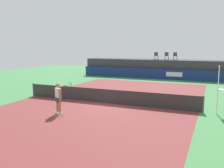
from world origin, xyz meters
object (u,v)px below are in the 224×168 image
(spectator_chair_far_left, at_px, (156,55))
(net_post_far, at_px, (203,104))
(spectator_chair_left, at_px, (167,56))
(umpire_chair, at_px, (220,87))
(tennis_player, at_px, (59,97))
(spectator_chair_center, at_px, (175,56))
(tennis_ball, at_px, (128,82))
(net_post_near, at_px, (33,90))

(spectator_chair_far_left, height_order, net_post_far, spectator_chair_far_left)
(spectator_chair_left, xyz_separation_m, umpire_chair, (5.86, -15.20, -1.11))
(spectator_chair_far_left, height_order, umpire_chair, spectator_chair_far_left)
(net_post_far, xyz_separation_m, tennis_player, (-7.61, -3.49, 0.46))
(spectator_chair_center, height_order, tennis_player, spectator_chair_center)
(spectator_chair_left, relative_size, tennis_ball, 13.06)
(net_post_far, height_order, tennis_ball, net_post_far)
(spectator_chair_left, bearing_deg, umpire_chair, -68.92)
(tennis_ball, bearing_deg, net_post_far, -50.67)
(umpire_chair, bearing_deg, net_post_near, 179.98)
(tennis_ball, bearing_deg, spectator_chair_far_left, 71.39)
(net_post_near, bearing_deg, spectator_chair_center, 61.12)
(spectator_chair_left, xyz_separation_m, net_post_far, (5.03, -15.19, -2.19))
(tennis_player, relative_size, tennis_ball, 26.03)
(net_post_near, bearing_deg, net_post_far, 0.00)
(spectator_chair_left, distance_m, tennis_player, 18.93)
(spectator_chair_far_left, height_order, spectator_chair_center, same)
(net_post_near, height_order, tennis_ball, net_post_near)
(net_post_near, bearing_deg, spectator_chair_far_left, 67.77)
(tennis_ball, bearing_deg, net_post_near, -114.09)
(spectator_chair_far_left, distance_m, net_post_near, 16.38)
(spectator_chair_far_left, xyz_separation_m, tennis_ball, (-1.76, -5.23, -2.66))
(spectator_chair_far_left, height_order, tennis_ball, spectator_chair_far_left)
(tennis_ball, bearing_deg, tennis_player, -88.21)
(umpire_chair, distance_m, tennis_player, 9.14)
(spectator_chair_far_left, relative_size, tennis_ball, 13.06)
(spectator_chair_left, distance_m, net_post_far, 16.15)
(spectator_chair_left, distance_m, tennis_ball, 6.72)
(spectator_chair_far_left, xyz_separation_m, net_post_near, (-6.14, -15.02, -2.19))
(spectator_chair_center, distance_m, umpire_chair, 15.99)
(spectator_chair_far_left, bearing_deg, tennis_ball, -108.61)
(net_post_far, distance_m, tennis_ball, 12.67)
(spectator_chair_left, relative_size, net_post_near, 0.89)
(net_post_near, xyz_separation_m, tennis_ball, (4.38, 9.79, -0.46))
(net_post_far, bearing_deg, tennis_ball, 129.33)
(spectator_chair_far_left, xyz_separation_m, spectator_chair_center, (2.24, 0.17, 0.00))
(spectator_chair_far_left, relative_size, spectator_chair_left, 1.00)
(spectator_chair_far_left, bearing_deg, spectator_chair_center, 4.41)
(spectator_chair_center, relative_size, net_post_near, 0.89)
(spectator_chair_center, xyz_separation_m, tennis_player, (-3.59, -18.68, -1.73))
(tennis_player, distance_m, tennis_ball, 13.32)
(spectator_chair_center, distance_m, net_post_far, 15.87)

